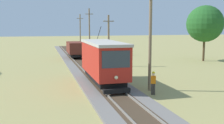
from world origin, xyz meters
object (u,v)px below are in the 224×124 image
Objects in this scene: utility_pole_near_tram at (150,37)px; utility_pole_distant at (80,31)px; utility_pole_mid at (109,40)px; utility_pole_far at (89,31)px; track_worker at (153,82)px; tree_left_near at (205,24)px; freight_car at (76,49)px; red_tram at (103,60)px.

utility_pole_distant is at bearing 90.00° from utility_pole_near_tram.
utility_pole_distant is at bearing 90.00° from utility_pole_mid.
utility_pole_far reaches higher than track_worker.
tree_left_near is (14.76, -12.56, 1.25)m from utility_pole_far.
tree_left_near is (17.92, -7.40, 3.89)m from freight_car.
utility_pole_far is at bearing 139.61° from tree_left_near.
utility_pole_mid is at bearing -156.73° from track_worker.
utility_pole_mid is at bearing 73.16° from red_tram.
utility_pole_far reaches higher than freight_car.
red_tram is at bearing -106.84° from utility_pole_mid.
utility_pole_far is at bearing -90.00° from utility_pole_distant.
utility_pole_near_tram is at bearing -135.91° from tree_left_near.
red_tram is 1.05× the size of tree_left_near.
utility_pole_near_tram is 38.28m from utility_pole_distant.
utility_pole_near_tram reaches higher than utility_pole_mid.
freight_car is at bearing 98.28° from utility_pole_near_tram.
track_worker is (2.87, -23.10, -0.57)m from freight_car.
utility_pole_mid is (3.16, -8.55, 1.79)m from freight_car.
freight_car is 22.10m from utility_pole_near_tram.
utility_pole_near_tram reaches higher than freight_car.
utility_pole_near_tram is 1.03× the size of tree_left_near.
utility_pole_far is (3.16, 24.14, 2.00)m from red_tram.
utility_pole_near_tram is at bearing -90.00° from utility_pole_mid.
utility_pole_far is (3.16, 5.15, 2.64)m from freight_car.
freight_car is 0.63× the size of utility_pole_far.
utility_pole_near_tram is at bearing -81.72° from freight_car.
utility_pole_distant is (0.00, 11.42, -0.26)m from utility_pole_far.
utility_pole_far is at bearing 58.49° from freight_car.
utility_pole_distant reaches higher than utility_pole_mid.
utility_pole_mid is (-0.00, 13.15, -0.92)m from utility_pole_near_tram.
track_worker is at bearing -101.70° from utility_pole_near_tram.
utility_pole_mid is 25.14m from utility_pole_distant.
utility_pole_mid is at bearing -90.00° from utility_pole_distant.
track_worker is at bearing -55.13° from red_tram.
utility_pole_near_tram is at bearing -90.00° from utility_pole_far.
freight_car is at bearing 157.55° from tree_left_near.
tree_left_near is (14.76, 1.15, 2.10)m from utility_pole_mid.
tree_left_near is at bearing -40.39° from utility_pole_far.
utility_pole_near_tram is at bearing -90.00° from utility_pole_distant.
utility_pole_mid is 0.79× the size of utility_pole_far.
freight_car is 2.91× the size of track_worker.
utility_pole_near_tram is 3.58m from track_worker.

